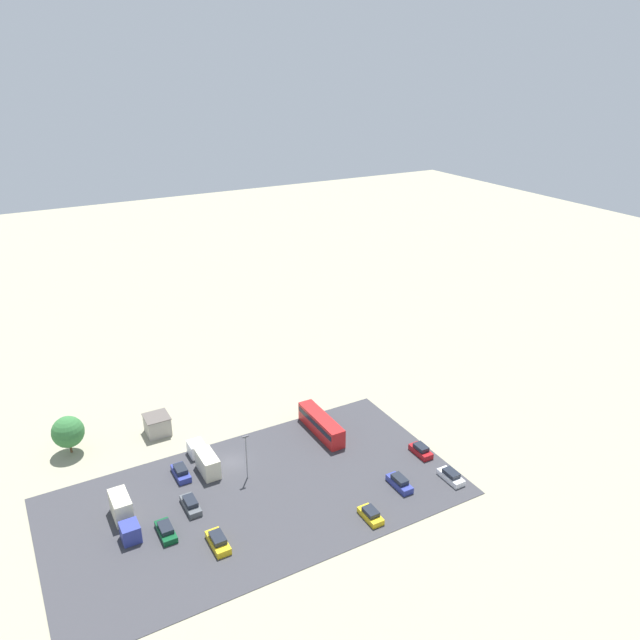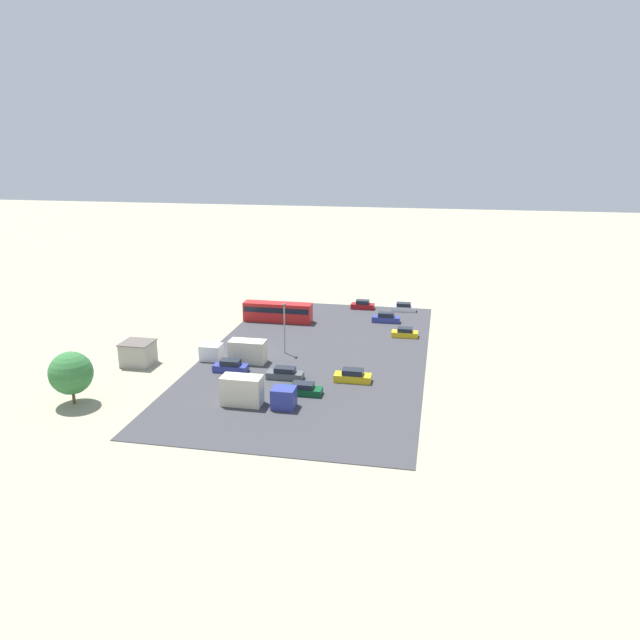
{
  "view_description": "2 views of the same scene",
  "coord_description": "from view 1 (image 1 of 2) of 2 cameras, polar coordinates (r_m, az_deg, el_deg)",
  "views": [
    {
      "loc": [
        27.47,
        77.22,
        58.31
      ],
      "look_at": [
        0.82,
        29.68,
        35.23
      ],
      "focal_mm": 35.0,
      "sensor_mm": 36.0,
      "label": 1
    },
    {
      "loc": [
        81.85,
        26.37,
        29.94
      ],
      "look_at": [
        2.0,
        10.59,
        6.13
      ],
      "focal_mm": 35.0,
      "sensor_mm": 36.0,
      "label": 2
    }
  ],
  "objects": [
    {
      "name": "parked_car_0",
      "position": [
        89.06,
        -13.91,
        -18.19
      ],
      "size": [
        1.88,
        4.62,
        1.45
      ],
      "rotation": [
        0.0,
        0.0,
        3.14
      ],
      "color": "#0C4723",
      "rests_on": "ground"
    },
    {
      "name": "parked_truck_0",
      "position": [
        99.21,
        -10.51,
        -12.42
      ],
      "size": [
        2.39,
        9.24,
        3.14
      ],
      "rotation": [
        0.0,
        0.0,
        3.14
      ],
      "color": "silver",
      "rests_on": "ground"
    },
    {
      "name": "parked_car_6",
      "position": [
        89.3,
        4.65,
        -17.33
      ],
      "size": [
        1.85,
        4.08,
        1.45
      ],
      "color": "gold",
      "rests_on": "ground"
    },
    {
      "name": "parked_car_5",
      "position": [
        86.13,
        -9.3,
        -19.35
      ],
      "size": [
        1.92,
        4.7,
        1.63
      ],
      "rotation": [
        0.0,
        0.0,
        3.14
      ],
      "color": "gold",
      "rests_on": "ground"
    },
    {
      "name": "parked_car_4",
      "position": [
        92.39,
        -11.74,
        -16.18
      ],
      "size": [
        1.77,
        4.73,
        1.53
      ],
      "rotation": [
        0.0,
        0.0,
        3.14
      ],
      "color": "#4C5156",
      "rests_on": "ground"
    },
    {
      "name": "parked_car_1",
      "position": [
        97.59,
        11.88,
        -13.8
      ],
      "size": [
        1.82,
        4.45,
        1.51
      ],
      "rotation": [
        0.0,
        0.0,
        3.14
      ],
      "color": "silver",
      "rests_on": "ground"
    },
    {
      "name": "shed_building",
      "position": [
        108.94,
        -14.65,
        -9.24
      ],
      "size": [
        4.0,
        4.15,
        3.27
      ],
      "color": "#9E998E",
      "rests_on": "ground"
    },
    {
      "name": "parking_lot_surface",
      "position": [
        93.48,
        -5.84,
        -15.75
      ],
      "size": [
        58.29,
        31.14,
        0.08
      ],
      "color": "#38383D",
      "rests_on": "ground"
    },
    {
      "name": "parked_car_7",
      "position": [
        98.53,
        -12.6,
        -13.43
      ],
      "size": [
        1.89,
        4.55,
        1.64
      ],
      "color": "navy",
      "rests_on": "ground"
    },
    {
      "name": "ground_plane",
      "position": [
        100.59,
        -8.08,
        -12.74
      ],
      "size": [
        400.0,
        400.0,
        0.0
      ],
      "primitive_type": "plane",
      "color": "gray"
    },
    {
      "name": "tree_near_shed",
      "position": [
        107.27,
        -22.05,
        -9.46
      ],
      "size": [
        5.03,
        5.03,
        6.35
      ],
      "color": "brown",
      "rests_on": "ground"
    },
    {
      "name": "parked_truck_1",
      "position": [
        91.61,
        -17.53,
        -16.53
      ],
      "size": [
        2.36,
        8.68,
        3.44
      ],
      "color": "navy",
      "rests_on": "ground"
    },
    {
      "name": "parked_car_2",
      "position": [
        95.03,
        7.28,
        -14.53
      ],
      "size": [
        1.76,
        4.64,
        1.66
      ],
      "color": "navy",
      "rests_on": "ground"
    },
    {
      "name": "parked_car_3",
      "position": [
        102.15,
        9.2,
        -11.69
      ],
      "size": [
        1.81,
        4.19,
        1.6
      ],
      "color": "maroon",
      "rests_on": "ground"
    },
    {
      "name": "light_pole_lot_centre",
      "position": [
        94.6,
        -6.75,
        -12.14
      ],
      "size": [
        0.9,
        0.28,
        7.36
      ],
      "color": "gray",
      "rests_on": "ground"
    },
    {
      "name": "bus",
      "position": [
        105.37,
        0.1,
        -9.47
      ],
      "size": [
        2.58,
        11.58,
        3.22
      ],
      "color": "red",
      "rests_on": "ground"
    }
  ]
}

